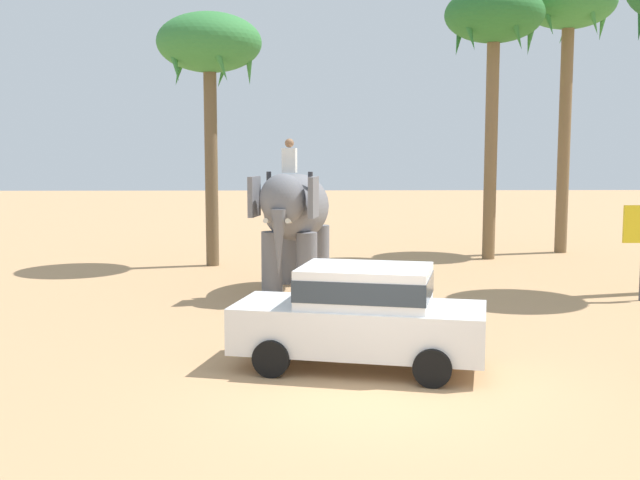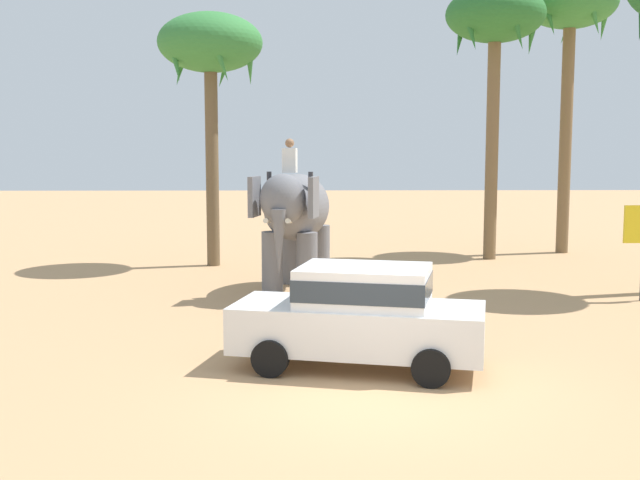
{
  "view_description": "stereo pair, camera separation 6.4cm",
  "coord_description": "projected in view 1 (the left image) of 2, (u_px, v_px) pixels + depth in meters",
  "views": [
    {
      "loc": [
        -1.09,
        -10.95,
        3.58
      ],
      "look_at": [
        -0.68,
        6.26,
        1.6
      ],
      "focal_mm": 43.55,
      "sensor_mm": 36.0,
      "label": 1
    },
    {
      "loc": [
        -1.03,
        -10.96,
        3.58
      ],
      "look_at": [
        -0.68,
        6.26,
        1.6
      ],
      "focal_mm": 43.55,
      "sensor_mm": 36.0,
      "label": 2
    }
  ],
  "objects": [
    {
      "name": "ground_plane",
      "position": [
        377.0,
        398.0,
        11.31
      ],
      "size": [
        120.0,
        120.0,
        0.0
      ],
      "primitive_type": "plane",
      "color": "tan"
    },
    {
      "name": "car_sedan_foreground",
      "position": [
        361.0,
        312.0,
        12.79
      ],
      "size": [
        4.39,
        2.62,
        1.7
      ],
      "color": "white",
      "rests_on": "ground"
    },
    {
      "name": "elephant_with_mahout",
      "position": [
        295.0,
        214.0,
        19.67
      ],
      "size": [
        2.23,
        4.0,
        3.88
      ],
      "color": "slate",
      "rests_on": "ground"
    },
    {
      "name": "palm_tree_behind_elephant",
      "position": [
        209.0,
        50.0,
        23.64
      ],
      "size": [
        3.2,
        3.2,
        7.77
      ],
      "color": "brown",
      "rests_on": "ground"
    },
    {
      "name": "palm_tree_near_hut",
      "position": [
        494.0,
        23.0,
        25.04
      ],
      "size": [
        3.2,
        3.2,
        8.87
      ],
      "color": "brown",
      "rests_on": "ground"
    },
    {
      "name": "palm_tree_left_of_road",
      "position": [
        569.0,
        12.0,
        26.59
      ],
      "size": [
        3.2,
        3.2,
        9.56
      ],
      "color": "brown",
      "rests_on": "ground"
    }
  ]
}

